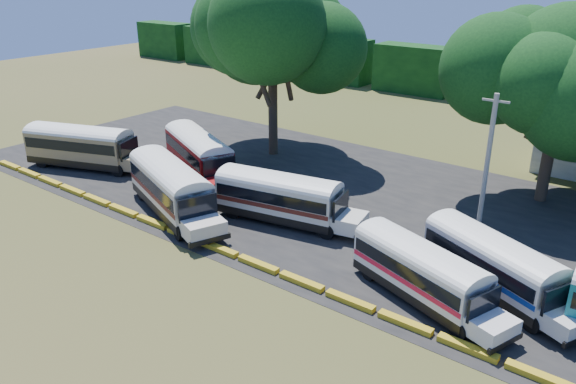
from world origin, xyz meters
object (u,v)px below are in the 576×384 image
Objects in this scene: bus_beige at (82,144)px; bus_white_red at (422,269)px; bus_cream_west at (171,185)px; tree_west at (272,32)px; bus_red at (199,151)px.

bus_white_red is at bearing -22.59° from bus_beige.
bus_cream_west reaches higher than bus_beige.
tree_west is (10.09, 12.36, 8.44)m from bus_beige.
tree_west is at bearing 165.59° from bus_white_red.
bus_cream_west is at bearing -79.14° from tree_west.
bus_cream_west is 16.66m from tree_west.
bus_beige reaches higher than bus_white_red.
bus_red is 22.32m from bus_white_red.
bus_cream_west is 17.80m from bus_white_red.
bus_red is at bearing 6.06° from bus_beige.
bus_beige is 10.06m from bus_red.
bus_beige is 18.05m from tree_west.
bus_red is 0.73× the size of tree_west.
tree_west reaches higher than bus_beige.
bus_cream_west is 0.75× the size of tree_west.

